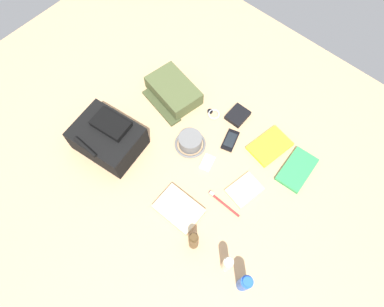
# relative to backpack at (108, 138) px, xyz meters

# --- Properties ---
(ground_plane) EXTENTS (2.64, 2.02, 0.02)m
(ground_plane) POSITION_rel_backpack_xyz_m (-0.34, -0.21, -0.08)
(ground_plane) COLOR tan
(ground_plane) RESTS_ON ground
(backpack) EXTENTS (0.34, 0.28, 0.16)m
(backpack) POSITION_rel_backpack_xyz_m (0.00, 0.00, 0.00)
(backpack) COLOR black
(backpack) RESTS_ON ground_plane
(toiletry_pouch) EXTENTS (0.30, 0.26, 0.08)m
(toiletry_pouch) POSITION_rel_backpack_xyz_m (-0.03, -0.42, -0.03)
(toiletry_pouch) COLOR #47512D
(toiletry_pouch) RESTS_ON ground_plane
(bucket_hat) EXTENTS (0.15, 0.15, 0.07)m
(bucket_hat) POSITION_rel_backpack_xyz_m (-0.29, -0.26, -0.04)
(bucket_hat) COLOR slate
(bucket_hat) RESTS_ON ground_plane
(deodorant_spray) EXTENTS (0.05, 0.05, 0.17)m
(deodorant_spray) POSITION_rel_backpack_xyz_m (-0.88, 0.08, 0.01)
(deodorant_spray) COLOR blue
(deodorant_spray) RESTS_ON ground_plane
(lotion_bottle) EXTENTS (0.04, 0.04, 0.16)m
(lotion_bottle) POSITION_rel_backpack_xyz_m (-0.78, 0.07, 0.00)
(lotion_bottle) COLOR beige
(lotion_bottle) RESTS_ON ground_plane
(cologne_bottle) EXTENTS (0.04, 0.04, 0.15)m
(cologne_bottle) POSITION_rel_backpack_xyz_m (-0.62, 0.09, -0.00)
(cologne_bottle) COLOR #473319
(cologne_bottle) RESTS_ON ground_plane
(paperback_novel) EXTENTS (0.14, 0.22, 0.02)m
(paperback_novel) POSITION_rel_backpack_xyz_m (-0.76, -0.49, -0.06)
(paperback_novel) COLOR #2D934C
(paperback_novel) RESTS_ON ground_plane
(travel_guidebook) EXTENTS (0.17, 0.22, 0.02)m
(travel_guidebook) POSITION_rel_backpack_xyz_m (-0.59, -0.51, -0.06)
(travel_guidebook) COLOR yellow
(travel_guidebook) RESTS_ON ground_plane
(cell_phone) EXTENTS (0.09, 0.13, 0.01)m
(cell_phone) POSITION_rel_backpack_xyz_m (-0.42, -0.41, -0.07)
(cell_phone) COLOR black
(cell_phone) RESTS_ON ground_plane
(media_player) EXTENTS (0.07, 0.10, 0.01)m
(media_player) POSITION_rel_backpack_xyz_m (-0.42, -0.24, -0.07)
(media_player) COLOR #B7B7BC
(media_player) RESTS_ON ground_plane
(wristwatch) EXTENTS (0.07, 0.06, 0.01)m
(wristwatch) POSITION_rel_backpack_xyz_m (-0.26, -0.47, -0.07)
(wristwatch) COLOR #99999E
(wristwatch) RESTS_ON ground_plane
(toothbrush) EXTENTS (0.17, 0.01, 0.02)m
(toothbrush) POSITION_rel_backpack_xyz_m (-0.60, -0.13, -0.07)
(toothbrush) COLOR red
(toothbrush) RESTS_ON ground_plane
(wallet) EXTENTS (0.09, 0.11, 0.02)m
(wallet) POSITION_rel_backpack_xyz_m (-0.36, -0.54, -0.06)
(wallet) COLOR black
(wallet) RESTS_ON ground_plane
(notepad) EXTENTS (0.13, 0.17, 0.02)m
(notepad) POSITION_rel_backpack_xyz_m (-0.64, -0.25, -0.06)
(notepad) COLOR beige
(notepad) RESTS_ON ground_plane
(folded_towel) EXTENTS (0.21, 0.15, 0.04)m
(folded_towel) POSITION_rel_backpack_xyz_m (-0.47, 0.02, -0.05)
(folded_towel) COLOR beige
(folded_towel) RESTS_ON ground_plane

